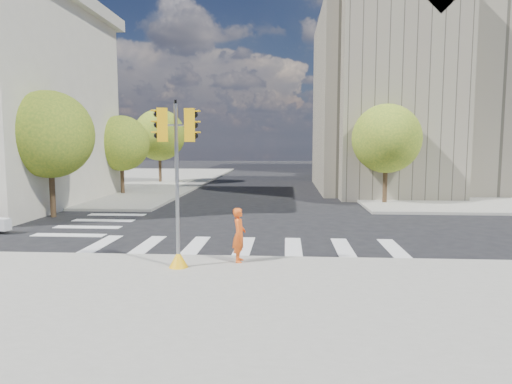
% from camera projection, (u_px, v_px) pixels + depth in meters
% --- Properties ---
extents(ground, '(160.00, 160.00, 0.00)m').
position_uv_depth(ground, '(251.00, 235.00, 18.75)').
color(ground, black).
rests_on(ground, ground).
extents(sidewalk_near, '(30.00, 14.00, 0.15)m').
position_uv_depth(sidewalk_near, '(202.00, 359.00, 7.83)').
color(sidewalk_near, gray).
rests_on(sidewalk_near, ground).
extents(sidewalk_far_right, '(28.00, 40.00, 0.15)m').
position_uv_depth(sidewalk_far_right, '(482.00, 182.00, 43.21)').
color(sidewalk_far_right, gray).
rests_on(sidewalk_far_right, ground).
extents(sidewalk_far_left, '(28.00, 40.00, 0.15)m').
position_uv_depth(sidewalk_far_left, '(73.00, 180.00, 45.86)').
color(sidewalk_far_left, gray).
rests_on(sidewalk_far_left, ground).
extents(civic_building, '(26.00, 16.00, 19.39)m').
position_uv_depth(civic_building, '(467.00, 99.00, 35.91)').
color(civic_building, gray).
rests_on(civic_building, ground).
extents(office_tower, '(20.00, 18.00, 30.00)m').
position_uv_depth(office_tower, '(451.00, 54.00, 57.37)').
color(office_tower, '#9EA0A3').
rests_on(office_tower, ground).
extents(tree_lw_near, '(4.40, 4.40, 6.41)m').
position_uv_depth(tree_lw_near, '(50.00, 135.00, 22.97)').
color(tree_lw_near, '#382616').
rests_on(tree_lw_near, ground).
extents(tree_lw_mid, '(4.00, 4.00, 5.77)m').
position_uv_depth(tree_lw_mid, '(121.00, 143.00, 32.93)').
color(tree_lw_mid, '#382616').
rests_on(tree_lw_mid, ground).
extents(tree_lw_far, '(4.80, 4.80, 6.95)m').
position_uv_depth(tree_lw_far, '(159.00, 135.00, 42.77)').
color(tree_lw_far, '#382616').
rests_on(tree_lw_far, ground).
extents(tree_re_near, '(4.20, 4.20, 6.16)m').
position_uv_depth(tree_re_near, '(386.00, 139.00, 27.74)').
color(tree_re_near, '#382616').
rests_on(tree_re_near, ground).
extents(tree_re_mid, '(4.60, 4.60, 6.66)m').
position_uv_depth(tree_re_mid, '(356.00, 137.00, 39.62)').
color(tree_re_mid, '#382616').
rests_on(tree_re_mid, ground).
extents(tree_re_far, '(4.00, 4.00, 5.88)m').
position_uv_depth(tree_re_far, '(340.00, 142.00, 51.57)').
color(tree_re_far, '#382616').
rests_on(tree_re_far, ground).
extents(lamp_near, '(0.35, 0.18, 8.11)m').
position_uv_depth(lamp_near, '(381.00, 132.00, 31.62)').
color(lamp_near, black).
rests_on(lamp_near, sidewalk_far_right).
extents(lamp_far, '(0.35, 0.18, 8.11)m').
position_uv_depth(lamp_far, '(352.00, 135.00, 45.51)').
color(lamp_far, black).
rests_on(lamp_far, sidewalk_far_right).
extents(traffic_signal, '(1.08, 0.56, 4.85)m').
position_uv_depth(traffic_signal, '(177.00, 197.00, 13.17)').
color(traffic_signal, '#FBB30D').
rests_on(traffic_signal, sidewalk_near).
extents(photographer, '(0.41, 0.61, 1.67)m').
position_uv_depth(photographer, '(239.00, 235.00, 13.93)').
color(photographer, '#ED5516').
rests_on(photographer, sidewalk_near).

